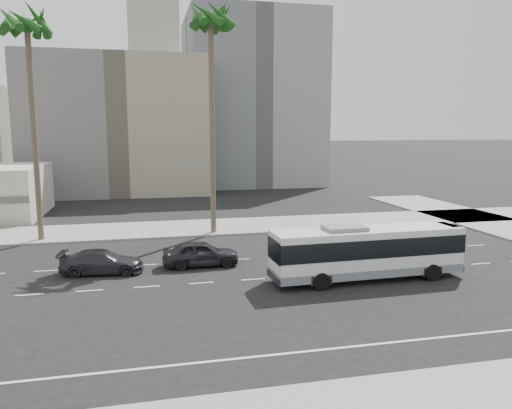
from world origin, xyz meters
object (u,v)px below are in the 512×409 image
object	(u,v)px
city_bus	(367,251)
car_a	(201,253)
car_b	(102,262)
palm_near	(211,25)
palm_mid	(27,30)

from	to	relation	value
city_bus	car_a	size ratio (longest dim) A/B	2.34
car_b	palm_near	size ratio (longest dim) A/B	0.27
palm_mid	car_b	bearing A→B (deg)	-62.08
car_b	car_a	bearing A→B (deg)	-81.45
palm_mid	car_a	bearing A→B (deg)	-40.79
car_b	city_bus	bearing A→B (deg)	-101.46
city_bus	palm_near	size ratio (longest dim) A/B	0.61
palm_near	palm_mid	distance (m)	13.44
palm_mid	palm_near	bearing A→B (deg)	-1.32
car_a	palm_mid	xyz separation A→B (m)	(-11.28, 9.73, 14.89)
city_bus	palm_mid	xyz separation A→B (m)	(-20.28, 14.65, 14.02)
car_a	car_b	xyz separation A→B (m)	(-5.96, -0.30, -0.11)
city_bus	car_b	xyz separation A→B (m)	(-14.97, 4.62, -0.97)
palm_near	palm_mid	bearing A→B (deg)	178.68
car_b	palm_near	bearing A→B (deg)	-34.07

